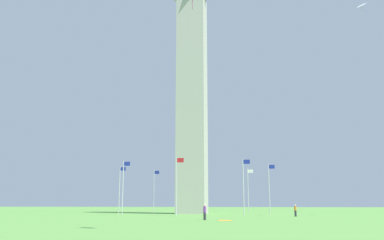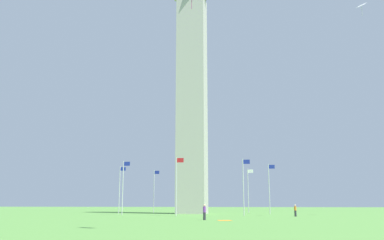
% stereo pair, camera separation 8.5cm
% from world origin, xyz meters
% --- Properties ---
extents(ground_plane, '(260.00, 260.00, 0.00)m').
position_xyz_m(ground_plane, '(0.00, 0.00, 0.00)').
color(ground_plane, '#548C3D').
extents(obelisk_monument, '(5.00, 5.00, 45.49)m').
position_xyz_m(obelisk_monument, '(0.00, 0.00, 22.75)').
color(obelisk_monument, '#B7B2A8').
rests_on(obelisk_monument, ground).
extents(flagpole_n, '(1.12, 0.14, 8.31)m').
position_xyz_m(flagpole_n, '(13.26, 0.00, 4.55)').
color(flagpole_n, silver).
rests_on(flagpole_n, ground).
extents(flagpole_ne, '(1.12, 0.14, 8.31)m').
position_xyz_m(flagpole_ne, '(9.40, 9.34, 4.55)').
color(flagpole_ne, silver).
rests_on(flagpole_ne, ground).
extents(flagpole_e, '(1.12, 0.14, 8.31)m').
position_xyz_m(flagpole_e, '(0.06, 13.21, 4.55)').
color(flagpole_e, silver).
rests_on(flagpole_e, ground).
extents(flagpole_se, '(1.12, 0.14, 8.31)m').
position_xyz_m(flagpole_se, '(-9.28, 9.34, 4.55)').
color(flagpole_se, silver).
rests_on(flagpole_se, ground).
extents(flagpole_s, '(1.12, 0.14, 8.31)m').
position_xyz_m(flagpole_s, '(-13.15, 0.00, 4.55)').
color(flagpole_s, silver).
rests_on(flagpole_s, ground).
extents(flagpole_sw, '(1.12, 0.14, 8.31)m').
position_xyz_m(flagpole_sw, '(-9.28, -9.34, 4.55)').
color(flagpole_sw, silver).
rests_on(flagpole_sw, ground).
extents(flagpole_w, '(1.12, 0.14, 8.31)m').
position_xyz_m(flagpole_w, '(0.06, -13.21, 4.55)').
color(flagpole_w, silver).
rests_on(flagpole_w, ground).
extents(flagpole_nw, '(1.12, 0.14, 8.31)m').
position_xyz_m(flagpole_nw, '(9.40, -9.34, 4.55)').
color(flagpole_nw, silver).
rests_on(flagpole_nw, ground).
extents(person_purple_shirt, '(0.32, 0.32, 1.67)m').
position_xyz_m(person_purple_shirt, '(5.93, -26.45, 0.83)').
color(person_purple_shirt, '#2D2D38').
rests_on(person_purple_shirt, ground).
extents(person_orange_shirt, '(0.32, 0.32, 1.60)m').
position_xyz_m(person_orange_shirt, '(16.46, -12.35, 0.79)').
color(person_orange_shirt, '#2D2D38').
rests_on(person_orange_shirt, ground).
extents(kite_white_diamond, '(1.42, 1.43, 1.86)m').
position_xyz_m(kite_white_diamond, '(26.41, -15.84, 28.44)').
color(kite_white_diamond, white).
extents(picnic_blanket_near_first_person, '(1.79, 2.08, 0.01)m').
position_xyz_m(picnic_blanket_near_first_person, '(8.17, -27.20, 0.01)').
color(picnic_blanket_near_first_person, orange).
rests_on(picnic_blanket_near_first_person, ground).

